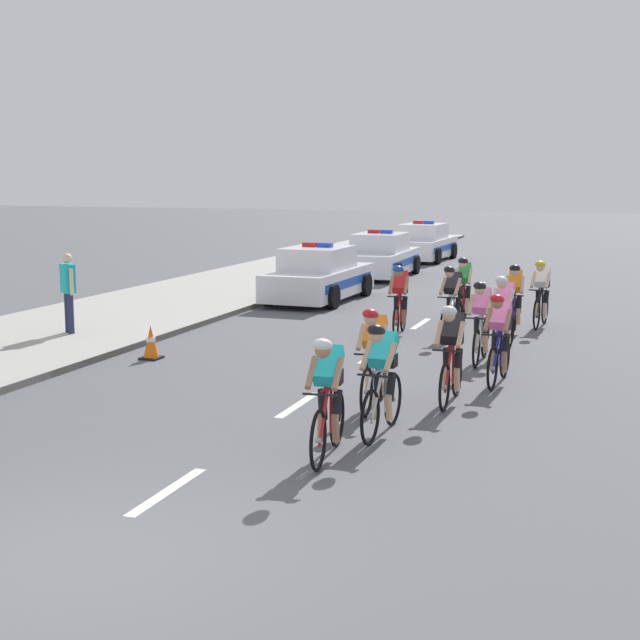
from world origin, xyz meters
TOP-DOWN VIEW (x-y plane):
  - ground_plane at (0.00, 0.00)m, footprint 160.00×160.00m
  - sidewalk_slab at (-7.01, 14.00)m, footprint 4.85×60.00m
  - kerb_edge at (-4.66, 14.00)m, footprint 0.16×60.00m
  - lane_markings_centre at (0.00, 9.94)m, footprint 0.14×25.60m
  - cyclist_lead at (1.26, 3.63)m, footprint 0.45×1.72m
  - cyclist_second at (1.60, 4.81)m, footprint 0.42×1.72m
  - cyclist_third at (1.13, 6.10)m, footprint 0.43×1.72m
  - cyclist_fourth at (2.13, 6.77)m, footprint 0.42×1.72m
  - cyclist_fifth at (2.61, 8.30)m, footprint 0.43×1.72m
  - cyclist_sixth at (2.04, 9.93)m, footprint 0.42×1.72m
  - cyclist_seventh at (2.30, 10.97)m, footprint 0.45×1.72m
  - cyclist_eighth at (1.00, 12.51)m, footprint 0.44×1.72m
  - cyclist_ninth at (2.20, 13.31)m, footprint 0.44×1.72m
  - cyclist_tenth at (-0.09, 12.31)m, footprint 0.45×1.72m
  - cyclist_eleventh at (0.86, 14.58)m, footprint 0.44×1.72m
  - cyclist_twelfth at (2.65, 14.39)m, footprint 0.44×1.72m
  - police_car_nearest at (-3.53, 16.83)m, footprint 2.08×4.44m
  - police_car_second at (-3.53, 23.08)m, footprint 2.06×4.43m
  - police_car_third at (-3.53, 29.47)m, footprint 2.10×4.45m
  - traffic_cone_near at (-3.81, 8.26)m, footprint 0.36×0.36m
  - spectator_middle at (-6.51, 9.60)m, footprint 0.47×0.39m

SIDE VIEW (x-z plane):
  - ground_plane at x=0.00m, z-range 0.00..0.00m
  - lane_markings_centre at x=0.00m, z-range 0.00..0.01m
  - sidewalk_slab at x=-7.01m, z-range 0.00..0.12m
  - kerb_edge at x=-4.66m, z-range 0.00..0.13m
  - traffic_cone_near at x=-3.81m, z-range -0.01..0.63m
  - police_car_nearest at x=-3.53m, z-range -0.12..1.48m
  - police_car_second at x=-3.53m, z-range -0.12..1.48m
  - police_car_third at x=-3.53m, z-range -0.12..1.48m
  - cyclist_lead at x=1.26m, z-range 0.00..1.57m
  - cyclist_second at x=1.60m, z-range 0.00..1.57m
  - cyclist_third at x=1.13m, z-range 0.00..1.57m
  - cyclist_fourth at x=2.13m, z-range 0.00..1.57m
  - cyclist_fifth at x=2.61m, z-range 0.00..1.57m
  - cyclist_sixth at x=2.04m, z-range 0.00..1.57m
  - cyclist_seventh at x=2.30m, z-range 0.00..1.57m
  - cyclist_eighth at x=1.00m, z-range 0.00..1.57m
  - cyclist_ninth at x=2.20m, z-range 0.00..1.57m
  - cyclist_tenth at x=-0.09m, z-range 0.00..1.57m
  - cyclist_eleventh at x=0.86m, z-range 0.00..1.57m
  - cyclist_twelfth at x=2.65m, z-range 0.00..1.57m
  - spectator_middle at x=-6.51m, z-range 0.25..1.92m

